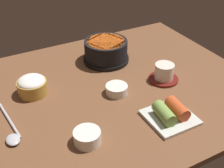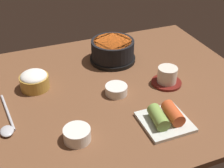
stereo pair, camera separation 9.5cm
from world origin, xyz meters
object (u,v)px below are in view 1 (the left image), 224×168
Objects in this scene: tea_cup_with_saucer at (164,73)px; kimchi_plate at (170,114)px; side_bowl_near at (87,137)px; spoon at (12,132)px; rice_bowl at (32,85)px; stone_pot at (106,51)px; banchan_cup_center at (117,89)px.

kimchi_plate is at bearing -121.18° from tea_cup_with_saucer.
spoon is at bearing 143.26° from side_bowl_near.
side_bowl_near is at bearing -77.60° from rice_bowl.
stone_pot is 24.05cm from tea_cup_with_saucer.
kimchi_plate is at bearing -6.23° from side_bowl_near.
rice_bowl is 0.93× the size of tea_cup_with_saucer.
side_bowl_near is (6.19, -28.14, -1.20)cm from rice_bowl.
stone_pot is 1.31× the size of kimchi_plate.
side_bowl_near is at bearing 173.77° from kimchi_plate.
kimchi_plate reaches higher than spoon.
stone_pot is 31.41cm from rice_bowl.
stone_pot reaches higher than tea_cup_with_saucer.
rice_bowl is at bearing -165.32° from stone_pot.
rice_bowl is (-30.36, -7.95, -1.07)cm from stone_pot.
rice_bowl reaches higher than kimchi_plate.
side_bowl_near is (-24.18, -36.10, -2.26)cm from stone_pot.
stone_pot is 43.50cm from side_bowl_near.
side_bowl_near is 20.73cm from spoon.
rice_bowl is at bearing 102.40° from side_bowl_near.
spoon is (-41.15, 15.06, -1.25)cm from kimchi_plate.
rice_bowl is 26.71cm from banchan_cup_center.
stone_pot is at bearing 90.58° from kimchi_plate.
tea_cup_with_saucer is 0.77× the size of kimchi_plate.
spoon is (-16.58, 12.37, -1.31)cm from side_bowl_near.
kimchi_plate is (-10.53, -17.40, -0.87)cm from tea_cup_with_saucer.
stone_pot is 21.85cm from banchan_cup_center.
stone_pot is 38.85cm from kimchi_plate.
rice_bowl reaches higher than banchan_cup_center.
tea_cup_with_saucer is at bearing -2.58° from banchan_cup_center.
kimchi_plate is (30.76, -30.82, -1.25)cm from rice_bowl.
kimchi_plate reaches higher than banchan_cup_center.
banchan_cup_center is 0.54× the size of kimchi_plate.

